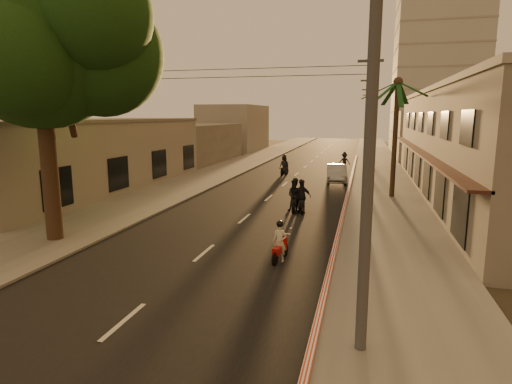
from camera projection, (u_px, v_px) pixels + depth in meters
ground at (184, 270)px, 15.33m from camera, size 160.00×160.00×0.00m
road at (285, 184)px, 34.41m from camera, size 10.00×140.00×0.02m
sidewalk_right at (382, 187)px, 32.59m from camera, size 5.00×140.00×0.12m
sidewalk_left at (198, 180)px, 36.21m from camera, size 5.00×140.00×0.12m
curb_stripe at (347, 197)px, 28.39m from camera, size 0.20×60.00×0.20m
shophouse_row at (486, 143)px, 28.48m from camera, size 8.80×34.20×7.30m
left_building at (85, 155)px, 31.61m from camera, size 8.20×24.20×5.20m
distant_tower at (438, 56)px, 62.40m from camera, size 12.10×12.10×28.00m
broadleaf_tree at (49, 41)px, 17.47m from camera, size 9.60×8.70×12.10m
palm_tree at (398, 89)px, 27.39m from camera, size 5.00×5.00×8.20m
utility_poles at (368, 101)px, 31.75m from camera, size 1.20×48.26×9.00m
filler_right at (429, 135)px, 54.34m from camera, size 8.00×14.00×6.00m
filler_left_near at (190, 143)px, 50.76m from camera, size 8.00×14.00×4.40m
filler_left_far at (235, 128)px, 67.70m from camera, size 8.00×14.00×7.00m
scooter_red at (280, 243)px, 16.17m from camera, size 0.72×1.63×1.61m
scooter_mid_a at (295, 196)px, 24.58m from camera, size 0.92×2.00×1.97m
scooter_mid_b at (301, 197)px, 24.27m from camera, size 1.24×1.97×1.95m
scooter_far_a at (284, 166)px, 39.40m from camera, size 1.07×1.96×1.94m
scooter_far_b at (344, 162)px, 42.89m from camera, size 1.16×1.91×1.88m
parked_car at (337, 173)px, 35.45m from camera, size 2.44×4.75×1.46m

